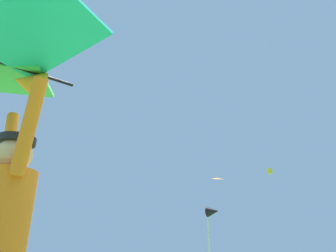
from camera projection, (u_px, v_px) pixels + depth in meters
held_stunt_kite at (22, 65)px, 2.31m from camera, size 1.65×1.10×0.40m
distant_kite_yellow_high_right at (270, 171)px, 36.02m from camera, size 0.62×0.56×0.71m
distant_kite_orange_high_left at (218, 178)px, 19.48m from camera, size 0.68×0.70×0.31m
marker_flag at (212, 218)px, 7.09m from camera, size 0.30×0.24×1.92m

